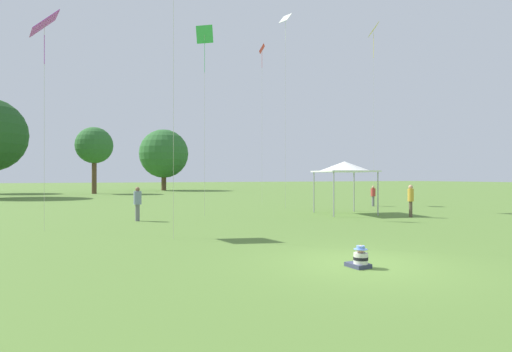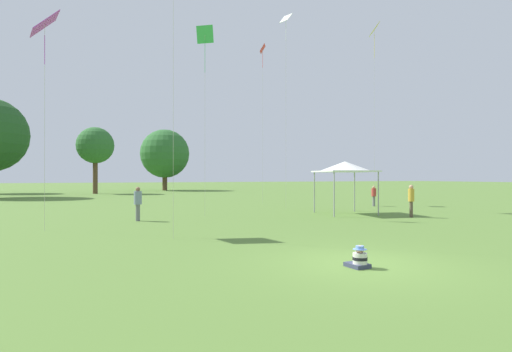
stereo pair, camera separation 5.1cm
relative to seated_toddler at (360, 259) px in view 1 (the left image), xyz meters
name	(u,v)px [view 1 (the left image)]	position (x,y,z in m)	size (l,w,h in m)	color
ground_plane	(362,264)	(0.30, 0.32, -0.21)	(300.00, 300.00, 0.00)	#567A33
seated_toddler	(360,259)	(0.00, 0.00, 0.00)	(0.47, 0.57, 0.54)	#383D56
person_standing_0	(411,198)	(10.05, 8.78, 0.85)	(0.44, 0.44, 1.76)	brown
person_standing_1	(373,194)	(13.46, 16.08, 0.68)	(0.42, 0.42, 1.52)	slate
person_standing_2	(138,201)	(-3.83, 12.58, 0.78)	(0.49, 0.49, 1.69)	slate
canopy_tent	(345,167)	(7.87, 11.76, 2.56)	(3.41, 3.41, 3.10)	white
kite_1	(374,35)	(16.67, 19.96, 14.24)	(1.15, 1.36, 15.43)	yellow
kite_2	(44,27)	(-7.73, 10.32, 8.07)	(1.22, 1.50, 8.89)	#B738C6
kite_3	(262,58)	(7.16, 22.34, 11.81)	(0.72, 0.85, 13.13)	red
kite_4	(285,29)	(6.45, 16.68, 12.18)	(0.76, 0.91, 13.46)	white
kite_5	(205,41)	(-0.10, 13.73, 9.60)	(0.92, 0.73, 10.63)	green
distant_tree_1	(94,146)	(-5.47, 47.52, 5.98)	(4.68, 4.68, 8.60)	brown
distant_tree_3	(164,154)	(4.97, 56.70, 5.67)	(7.76, 7.76, 9.78)	brown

